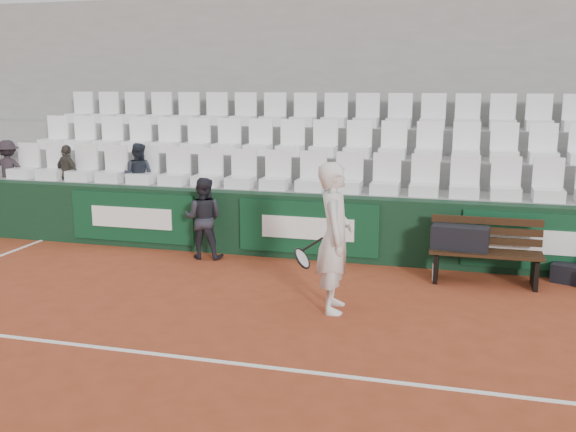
% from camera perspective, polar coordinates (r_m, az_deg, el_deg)
% --- Properties ---
extents(ground, '(80.00, 80.00, 0.00)m').
position_cam_1_polar(ground, '(6.50, -4.49, -12.99)').
color(ground, '#953C21').
rests_on(ground, ground).
extents(court_baseline, '(18.00, 0.06, 0.01)m').
position_cam_1_polar(court_baseline, '(6.50, -4.49, -12.96)').
color(court_baseline, white).
rests_on(court_baseline, ground).
extents(back_barrier, '(18.00, 0.34, 1.00)m').
position_cam_1_polar(back_barrier, '(9.99, 3.48, -1.05)').
color(back_barrier, '#10311C').
rests_on(back_barrier, ground).
extents(grandstand_tier_front, '(18.00, 0.95, 1.00)m').
position_cam_1_polar(grandstand_tier_front, '(10.61, 3.81, -0.30)').
color(grandstand_tier_front, gray).
rests_on(grandstand_tier_front, ground).
extents(grandstand_tier_mid, '(18.00, 0.95, 1.45)m').
position_cam_1_polar(grandstand_tier_mid, '(11.48, 4.75, 1.76)').
color(grandstand_tier_mid, gray).
rests_on(grandstand_tier_mid, ground).
extents(grandstand_tier_back, '(18.00, 0.95, 1.90)m').
position_cam_1_polar(grandstand_tier_back, '(12.37, 5.57, 3.53)').
color(grandstand_tier_back, gray).
rests_on(grandstand_tier_back, ground).
extents(grandstand_rear_wall, '(18.00, 0.30, 4.40)m').
position_cam_1_polar(grandstand_rear_wall, '(12.87, 6.15, 9.43)').
color(grandstand_rear_wall, gray).
rests_on(grandstand_rear_wall, ground).
extents(seat_row_front, '(11.90, 0.44, 0.63)m').
position_cam_1_polar(seat_row_front, '(10.30, 3.68, 3.94)').
color(seat_row_front, white).
rests_on(seat_row_front, grandstand_tier_front).
extents(seat_row_mid, '(11.90, 0.44, 0.63)m').
position_cam_1_polar(seat_row_mid, '(11.18, 4.68, 6.87)').
color(seat_row_mid, white).
rests_on(seat_row_mid, grandstand_tier_mid).
extents(seat_row_back, '(11.90, 0.44, 0.63)m').
position_cam_1_polar(seat_row_back, '(12.08, 5.55, 9.36)').
color(seat_row_back, white).
rests_on(seat_row_back, grandstand_tier_back).
extents(bench_left, '(1.50, 0.56, 0.45)m').
position_cam_1_polar(bench_left, '(9.26, 17.07, -4.37)').
color(bench_left, black).
rests_on(bench_left, ground).
extents(sports_bag_left, '(0.79, 0.40, 0.33)m').
position_cam_1_polar(sports_bag_left, '(9.19, 15.04, -1.86)').
color(sports_bag_left, black).
rests_on(sports_bag_left, bench_left).
extents(sports_bag_ground, '(0.49, 0.40, 0.26)m').
position_cam_1_polar(sports_bag_ground, '(9.69, 23.67, -4.73)').
color(sports_bag_ground, black).
rests_on(sports_bag_ground, ground).
extents(water_bottle_near, '(0.07, 0.07, 0.24)m').
position_cam_1_polar(water_bottle_near, '(9.23, 12.91, -4.87)').
color(water_bottle_near, silver).
rests_on(water_bottle_near, ground).
extents(tennis_player, '(0.76, 0.72, 1.81)m').
position_cam_1_polar(tennis_player, '(7.67, 4.17, -1.93)').
color(tennis_player, silver).
rests_on(tennis_player, ground).
extents(ball_kid, '(0.67, 0.55, 1.28)m').
position_cam_1_polar(ball_kid, '(10.09, -7.53, -0.19)').
color(ball_kid, black).
rests_on(ball_kid, ground).
extents(spectator_a, '(0.83, 0.67, 1.13)m').
position_cam_1_polar(spectator_a, '(12.94, -23.73, 5.70)').
color(spectator_a, black).
rests_on(spectator_a, grandstand_tier_front).
extents(spectator_b, '(0.68, 0.47, 1.07)m').
position_cam_1_polar(spectator_b, '(12.21, -19.12, 5.60)').
color(spectator_b, '#37322C').
rests_on(spectator_b, grandstand_tier_front).
extents(spectator_c, '(0.56, 0.44, 1.14)m').
position_cam_1_polar(spectator_c, '(11.48, -13.25, 5.75)').
color(spectator_c, '#1E232D').
rests_on(spectator_c, grandstand_tier_front).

